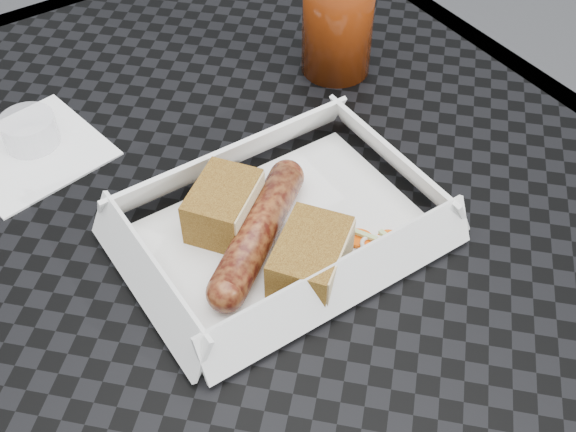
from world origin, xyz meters
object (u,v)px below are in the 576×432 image
(food_tray, at_px, (281,232))
(bratwurst, at_px, (259,231))
(drink_glass, at_px, (338,8))
(patio_table, at_px, (200,273))

(food_tray, relative_size, bratwurst, 1.63)
(bratwurst, bearing_deg, drink_glass, 39.78)
(patio_table, relative_size, bratwurst, 5.94)
(patio_table, distance_m, bratwurst, 0.12)
(patio_table, height_order, drink_glass, drink_glass)
(food_tray, bearing_deg, drink_glass, 42.93)
(drink_glass, bearing_deg, patio_table, -155.27)
(food_tray, height_order, drink_glass, drink_glass)
(bratwurst, relative_size, drink_glass, 0.97)
(bratwurst, xyz_separation_m, drink_glass, (0.20, 0.16, 0.05))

